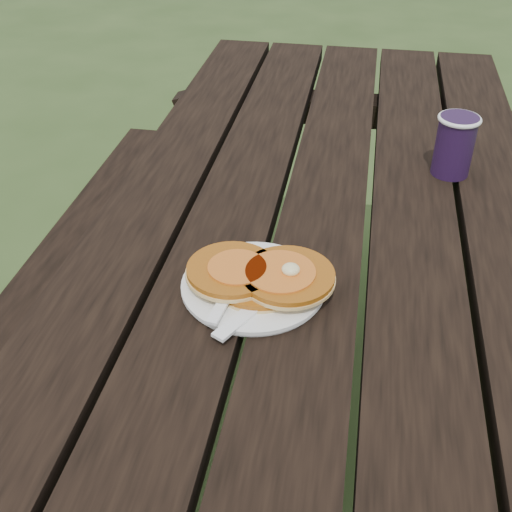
% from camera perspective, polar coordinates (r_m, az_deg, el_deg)
% --- Properties ---
extents(ground, '(60.00, 60.00, 0.00)m').
position_cam_1_polar(ground, '(1.61, 4.15, -19.88)').
color(ground, '#2E411C').
rests_on(ground, ground).
extents(picnic_table, '(1.36, 1.80, 0.75)m').
position_cam_1_polar(picnic_table, '(1.32, 4.85, -10.88)').
color(picnic_table, black).
rests_on(picnic_table, ground).
extents(plate, '(0.26, 0.26, 0.01)m').
position_cam_1_polar(plate, '(0.91, -0.23, -2.71)').
color(plate, white).
rests_on(plate, picnic_table).
extents(pancake_stack, '(0.21, 0.13, 0.04)m').
position_cam_1_polar(pancake_stack, '(0.90, 0.46, -1.72)').
color(pancake_stack, '#AD5C13').
rests_on(pancake_stack, plate).
extents(knife, '(0.10, 0.17, 0.00)m').
position_cam_1_polar(knife, '(0.88, 0.39, -4.15)').
color(knife, white).
rests_on(knife, plate).
extents(fork, '(0.05, 0.16, 0.01)m').
position_cam_1_polar(fork, '(0.87, -2.70, -3.75)').
color(fork, white).
rests_on(fork, plate).
extents(coffee_cup, '(0.08, 0.08, 0.11)m').
position_cam_1_polar(coffee_cup, '(1.23, 17.28, 9.64)').
color(coffee_cup, '#22102F').
rests_on(coffee_cup, picnic_table).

